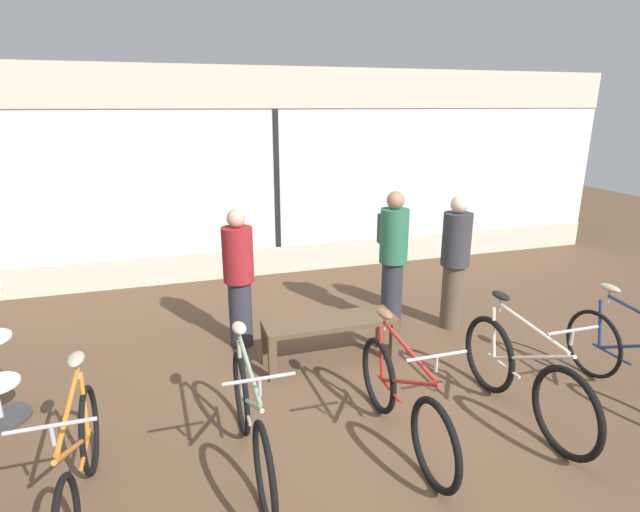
{
  "coord_description": "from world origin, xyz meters",
  "views": [
    {
      "loc": [
        -1.66,
        -3.48,
        2.65
      ],
      "look_at": [
        0.0,
        1.87,
        0.95
      ],
      "focal_mm": 28.0,
      "sensor_mm": 36.0,
      "label": 1
    }
  ],
  "objects_px": {
    "bicycle_far_left": "(79,467)",
    "customer_near_rack": "(393,255)",
    "display_bench": "(330,328)",
    "bicycle_far_right": "(635,362)",
    "bicycle_center": "(403,401)",
    "customer_by_window": "(239,276)",
    "bicycle_left": "(251,423)",
    "customer_mid_floor": "(455,260)",
    "bicycle_right": "(523,377)"
  },
  "relations": [
    {
      "from": "bicycle_center",
      "to": "bicycle_far_right",
      "type": "bearing_deg",
      "value": -2.05
    },
    {
      "from": "bicycle_left",
      "to": "display_bench",
      "type": "relative_size",
      "value": 1.22
    },
    {
      "from": "customer_mid_floor",
      "to": "customer_near_rack",
      "type": "bearing_deg",
      "value": 156.9
    },
    {
      "from": "customer_mid_floor",
      "to": "bicycle_far_right",
      "type": "bearing_deg",
      "value": -69.18
    },
    {
      "from": "bicycle_center",
      "to": "customer_by_window",
      "type": "xyz_separation_m",
      "value": [
        -0.98,
        2.12,
        0.45
      ]
    },
    {
      "from": "customer_near_rack",
      "to": "customer_by_window",
      "type": "xyz_separation_m",
      "value": [
        -1.87,
        -0.01,
        -0.08
      ]
    },
    {
      "from": "bicycle_right",
      "to": "bicycle_far_right",
      "type": "xyz_separation_m",
      "value": [
        1.16,
        -0.08,
        -0.01
      ]
    },
    {
      "from": "customer_near_rack",
      "to": "bicycle_far_left",
      "type": "bearing_deg",
      "value": -146.02
    },
    {
      "from": "bicycle_center",
      "to": "bicycle_right",
      "type": "height_order",
      "value": "bicycle_right"
    },
    {
      "from": "display_bench",
      "to": "customer_near_rack",
      "type": "distance_m",
      "value": 1.36
    },
    {
      "from": "bicycle_right",
      "to": "bicycle_center",
      "type": "bearing_deg",
      "value": 179.87
    },
    {
      "from": "bicycle_far_left",
      "to": "bicycle_right",
      "type": "height_order",
      "value": "bicycle_right"
    },
    {
      "from": "bicycle_far_left",
      "to": "customer_by_window",
      "type": "height_order",
      "value": "customer_by_window"
    },
    {
      "from": "customer_mid_floor",
      "to": "display_bench",
      "type": "bearing_deg",
      "value": -166.14
    },
    {
      "from": "bicycle_center",
      "to": "display_bench",
      "type": "distance_m",
      "value": 1.43
    },
    {
      "from": "display_bench",
      "to": "bicycle_far_left",
      "type": "bearing_deg",
      "value": -146.34
    },
    {
      "from": "display_bench",
      "to": "customer_by_window",
      "type": "height_order",
      "value": "customer_by_window"
    },
    {
      "from": "bicycle_far_right",
      "to": "customer_mid_floor",
      "type": "distance_m",
      "value": 2.11
    },
    {
      "from": "bicycle_far_right",
      "to": "customer_by_window",
      "type": "bearing_deg",
      "value": 146.17
    },
    {
      "from": "bicycle_far_left",
      "to": "customer_near_rack",
      "type": "height_order",
      "value": "customer_near_rack"
    },
    {
      "from": "display_bench",
      "to": "customer_near_rack",
      "type": "xyz_separation_m",
      "value": [
        1.04,
        0.72,
        0.51
      ]
    },
    {
      "from": "customer_mid_floor",
      "to": "bicycle_center",
      "type": "bearing_deg",
      "value": -130.48
    },
    {
      "from": "display_bench",
      "to": "customer_mid_floor",
      "type": "relative_size",
      "value": 0.85
    },
    {
      "from": "display_bench",
      "to": "bicycle_left",
      "type": "bearing_deg",
      "value": -128.18
    },
    {
      "from": "bicycle_far_left",
      "to": "bicycle_far_right",
      "type": "bearing_deg",
      "value": -0.24
    },
    {
      "from": "display_bench",
      "to": "bicycle_far_right",
      "type": "bearing_deg",
      "value": -31.47
    },
    {
      "from": "bicycle_left",
      "to": "customer_mid_floor",
      "type": "bearing_deg",
      "value": 32.62
    },
    {
      "from": "bicycle_far_left",
      "to": "customer_near_rack",
      "type": "xyz_separation_m",
      "value": [
        3.26,
        2.2,
        0.53
      ]
    },
    {
      "from": "bicycle_right",
      "to": "customer_by_window",
      "type": "height_order",
      "value": "customer_by_window"
    },
    {
      "from": "bicycle_center",
      "to": "bicycle_far_right",
      "type": "height_order",
      "value": "bicycle_far_right"
    },
    {
      "from": "bicycle_left",
      "to": "bicycle_far_right",
      "type": "xyz_separation_m",
      "value": [
        3.52,
        -0.14,
        0.0
      ]
    },
    {
      "from": "bicycle_center",
      "to": "bicycle_far_left",
      "type": "bearing_deg",
      "value": -178.48
    },
    {
      "from": "bicycle_far_left",
      "to": "customer_near_rack",
      "type": "bearing_deg",
      "value": 33.98
    },
    {
      "from": "customer_by_window",
      "to": "customer_mid_floor",
      "type": "bearing_deg",
      "value": -6.22
    },
    {
      "from": "bicycle_right",
      "to": "bicycle_far_right",
      "type": "relative_size",
      "value": 1.03
    },
    {
      "from": "bicycle_far_left",
      "to": "bicycle_left",
      "type": "height_order",
      "value": "bicycle_left"
    },
    {
      "from": "bicycle_left",
      "to": "bicycle_far_right",
      "type": "height_order",
      "value": "bicycle_left"
    },
    {
      "from": "bicycle_far_right",
      "to": "display_bench",
      "type": "xyz_separation_m",
      "value": [
        -2.45,
        1.5,
        0.01
      ]
    },
    {
      "from": "bicycle_far_right",
      "to": "customer_near_rack",
      "type": "bearing_deg",
      "value": 122.57
    },
    {
      "from": "bicycle_center",
      "to": "bicycle_left",
      "type": "bearing_deg",
      "value": 177.33
    },
    {
      "from": "bicycle_left",
      "to": "bicycle_center",
      "type": "bearing_deg",
      "value": -2.67
    },
    {
      "from": "display_bench",
      "to": "customer_mid_floor",
      "type": "xyz_separation_m",
      "value": [
        1.72,
        0.42,
        0.46
      ]
    },
    {
      "from": "bicycle_far_right",
      "to": "customer_by_window",
      "type": "relative_size",
      "value": 1.06
    },
    {
      "from": "bicycle_far_right",
      "to": "customer_by_window",
      "type": "height_order",
      "value": "customer_by_window"
    },
    {
      "from": "bicycle_far_left",
      "to": "bicycle_far_right",
      "type": "height_order",
      "value": "bicycle_far_right"
    },
    {
      "from": "bicycle_left",
      "to": "display_bench",
      "type": "xyz_separation_m",
      "value": [
        1.07,
        1.36,
        0.01
      ]
    },
    {
      "from": "bicycle_left",
      "to": "bicycle_center",
      "type": "relative_size",
      "value": 1.02
    },
    {
      "from": "bicycle_far_left",
      "to": "display_bench",
      "type": "distance_m",
      "value": 2.67
    },
    {
      "from": "bicycle_left",
      "to": "bicycle_right",
      "type": "relative_size",
      "value": 0.99
    },
    {
      "from": "bicycle_far_right",
      "to": "bicycle_center",
      "type": "bearing_deg",
      "value": 177.95
    }
  ]
}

